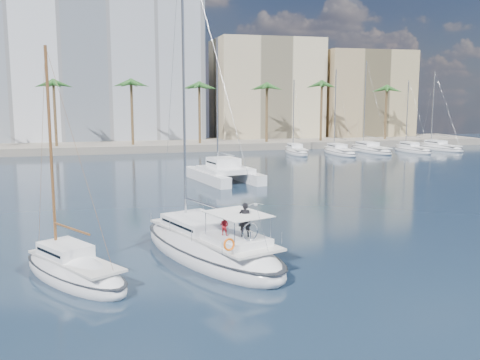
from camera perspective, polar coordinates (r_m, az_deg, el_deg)
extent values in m
plane|color=black|center=(34.84, 2.36, -6.03)|extent=(160.00, 160.00, 0.00)
cube|color=gray|center=(94.09, -8.56, 3.66)|extent=(120.00, 14.00, 1.20)
cube|color=silver|center=(105.34, -16.08, 11.26)|extent=(42.00, 16.00, 28.00)
cube|color=#CAB991|center=(107.05, 2.74, 9.40)|extent=(20.00, 14.00, 20.00)
cube|color=tan|center=(112.83, 12.90, 8.65)|extent=(18.00, 12.00, 18.00)
cylinder|color=brown|center=(89.81, -8.35, 6.40)|extent=(0.44, 0.44, 10.50)
sphere|color=#265820|center=(89.75, -8.42, 9.75)|extent=(3.60, 3.60, 3.60)
cylinder|color=brown|center=(99.47, 11.64, 6.54)|extent=(0.44, 0.44, 10.50)
sphere|color=#265820|center=(99.41, 11.74, 9.56)|extent=(3.60, 3.60, 3.60)
ellipsoid|color=white|center=(30.41, -3.28, -7.49)|extent=(8.21, 13.55, 2.68)
ellipsoid|color=black|center=(30.31, -3.29, -6.80)|extent=(8.29, 13.68, 0.18)
cube|color=silver|center=(29.93, -3.05, -5.74)|extent=(6.01, 10.11, 0.12)
cube|color=white|center=(31.10, -4.49, -4.51)|extent=(4.03, 4.91, 0.60)
cube|color=black|center=(31.09, -4.49, -4.48)|extent=(3.88, 4.45, 0.14)
cylinder|color=#B7BABF|center=(31.58, -6.04, 10.61)|extent=(0.15, 0.15, 16.94)
cylinder|color=#B7BABF|center=(29.89, -3.45, -2.69)|extent=(1.86, 4.95, 0.11)
cube|color=white|center=(27.85, -0.39, -6.33)|extent=(3.39, 3.87, 0.36)
cube|color=white|center=(27.42, -0.25, -3.62)|extent=(3.39, 3.87, 0.04)
torus|color=silver|center=(26.69, 1.10, -5.52)|extent=(0.92, 0.37, 0.96)
torus|color=#FF640D|center=(25.51, -1.17, -6.90)|extent=(0.66, 0.40, 0.64)
imported|color=black|center=(27.46, 0.53, -4.25)|extent=(0.75, 0.62, 1.78)
imported|color=red|center=(27.85, -1.68, -4.86)|extent=(0.64, 0.62, 1.03)
ellipsoid|color=white|center=(27.97, -17.25, -9.58)|extent=(6.58, 8.51, 1.96)
ellipsoid|color=black|center=(27.89, -17.27, -9.04)|extent=(6.64, 8.59, 0.18)
cube|color=silver|center=(27.62, -17.15, -8.20)|extent=(4.85, 6.33, 0.12)
cube|color=white|center=(28.34, -18.14, -7.06)|extent=(2.93, 3.25, 0.60)
cube|color=black|center=(28.33, -18.14, -7.02)|extent=(2.78, 2.99, 0.14)
cylinder|color=brown|center=(28.30, -19.52, 2.90)|extent=(0.15, 0.15, 10.33)
cylinder|color=brown|center=(27.42, -17.55, -4.96)|extent=(1.84, 2.94, 0.11)
cube|color=white|center=(56.81, -3.60, 0.33)|extent=(3.15, 10.33, 1.10)
cube|color=white|center=(58.39, -0.01, 0.58)|extent=(3.15, 10.33, 1.10)
cube|color=white|center=(57.00, -1.57, 1.14)|extent=(5.54, 6.42, 0.50)
cube|color=white|center=(57.38, -1.79, 1.89)|extent=(3.37, 3.57, 1.00)
cube|color=black|center=(57.37, -1.79, 1.94)|extent=(3.31, 3.17, 0.18)
cylinder|color=#B7BABF|center=(58.37, -2.44, 8.27)|extent=(0.18, 0.18, 13.72)
ellipsoid|color=silver|center=(39.89, 1.68, -2.63)|extent=(0.24, 0.45, 0.22)
sphere|color=silver|center=(40.09, 1.60, -2.54)|extent=(0.12, 0.12, 0.12)
cube|color=gray|center=(39.80, 1.24, -2.61)|extent=(0.52, 0.19, 0.12)
cube|color=gray|center=(39.98, 2.13, -2.56)|extent=(0.52, 0.19, 0.12)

